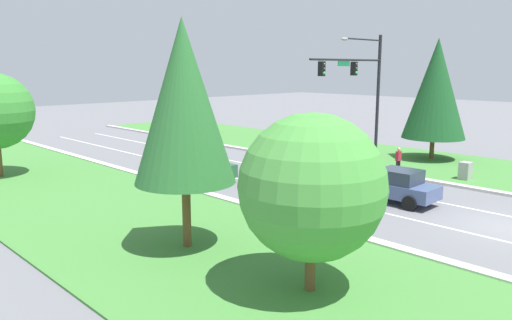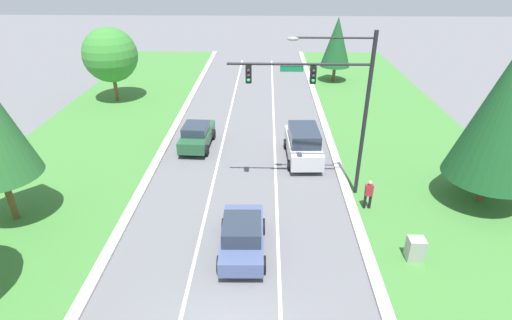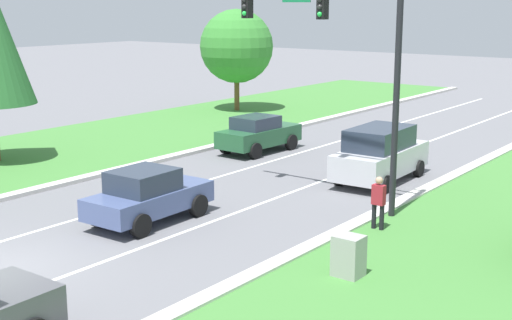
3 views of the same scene
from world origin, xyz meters
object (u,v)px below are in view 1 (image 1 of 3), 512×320
forest_sedan (205,166)px  utility_cabinet (465,171)px  oak_far_left_tree (312,187)px  conifer_mid_left_tree (184,102)px  slate_blue_sedan (396,186)px  conifer_near_right_tree (436,89)px  conifer_far_right_tree (195,95)px  pedestrian (398,159)px  traffic_signal_mast (362,84)px  silver_suv (301,152)px

forest_sedan → utility_cabinet: forest_sedan is taller
oak_far_left_tree → conifer_mid_left_tree: bearing=94.0°
utility_cabinet → oak_far_left_tree: size_ratio=0.21×
slate_blue_sedan → utility_cabinet: (7.33, -0.35, -0.30)m
forest_sedan → conifer_near_right_tree: conifer_near_right_tree is taller
conifer_near_right_tree → conifer_far_right_tree: 22.62m
utility_cabinet → conifer_mid_left_tree: 19.40m
slate_blue_sedan → pedestrian: (6.16, 3.44, 0.08)m
oak_far_left_tree → traffic_signal_mast: bearing=29.5°
silver_suv → pedestrian: 6.28m
conifer_near_right_tree → conifer_far_right_tree: bearing=101.4°
pedestrian → conifer_far_right_tree: bearing=-93.2°
forest_sedan → conifer_far_right_tree: bearing=56.7°
utility_cabinet → conifer_mid_left_tree: (-18.61, 2.45, 4.89)m
slate_blue_sedan → conifer_far_right_tree: bearing=72.3°
oak_far_left_tree → slate_blue_sedan: bearing=17.8°
traffic_signal_mast → silver_suv: traffic_signal_mast is taller
traffic_signal_mast → utility_cabinet: 8.05m
slate_blue_sedan → conifer_mid_left_tree: conifer_mid_left_tree is taller
utility_cabinet → oak_far_left_tree: 18.68m
traffic_signal_mast → utility_cabinet: traffic_signal_mast is taller
pedestrian → conifer_far_right_tree: 23.19m
slate_blue_sedan → silver_suv: silver_suv is taller
traffic_signal_mast → conifer_far_right_tree: (3.76, 21.44, -1.70)m
traffic_signal_mast → slate_blue_sedan: size_ratio=2.04×
traffic_signal_mast → conifer_mid_left_tree: bearing=-169.5°
conifer_mid_left_tree → forest_sedan: bearing=48.2°
forest_sedan → conifer_near_right_tree: size_ratio=0.50×
utility_cabinet → pedestrian: 3.98m
forest_sedan → conifer_far_right_tree: (11.44, 15.76, 3.10)m
silver_suv → utility_cabinet: bearing=-69.1°
oak_far_left_tree → conifer_mid_left_tree: (-0.40, 5.60, 2.20)m
conifer_near_right_tree → conifer_mid_left_tree: 23.61m
slate_blue_sedan → conifer_mid_left_tree: (-11.28, 2.10, 4.60)m
silver_suv → conifer_mid_left_tree: size_ratio=0.59×
forest_sedan → pedestrian: bearing=-33.5°
slate_blue_sedan → oak_far_left_tree: bearing=-163.5°
slate_blue_sedan → oak_far_left_tree: oak_far_left_tree is taller
conifer_near_right_tree → oak_far_left_tree: conifer_near_right_tree is taller
oak_far_left_tree → pedestrian: bearing=22.1°
oak_far_left_tree → conifer_near_right_tree: bearing=18.5°
traffic_signal_mast → conifer_mid_left_tree: (-15.31, -2.83, -0.21)m
slate_blue_sedan → conifer_mid_left_tree: size_ratio=0.50×
slate_blue_sedan → pedestrian: 7.06m
silver_suv → conifer_far_right_tree: 18.14m
traffic_signal_mast → utility_cabinet: bearing=-58.0°
conifer_near_right_tree → conifer_far_right_tree: conifer_near_right_tree is taller
slate_blue_sedan → silver_suv: bearing=68.5°
silver_suv → pedestrian: (2.84, -5.60, -0.13)m
slate_blue_sedan → traffic_signal_mast: bearing=49.5°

